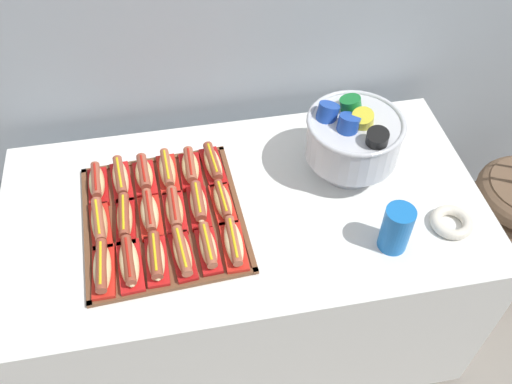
{
  "coord_description": "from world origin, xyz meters",
  "views": [
    {
      "loc": [
        -0.16,
        -1.1,
        2.09
      ],
      "look_at": [
        0.04,
        0.0,
        0.82
      ],
      "focal_mm": 38.37,
      "sensor_mm": 36.0,
      "label": 1
    }
  ],
  "objects_px": {
    "hot_dog_5": "(234,243)",
    "hot_dog_17": "(213,164)",
    "hot_dog_4": "(208,248)",
    "hot_dog_15": "(167,171)",
    "floor_vase": "(507,228)",
    "hot_dog_1": "(129,263)",
    "hot_dog_0": "(102,268)",
    "hot_dog_2": "(156,258)",
    "cup_stack": "(396,229)",
    "hot_dog_11": "(223,202)",
    "donut": "(452,222)",
    "serving_tray": "(163,218)",
    "punch_bowl": "(353,137)",
    "hot_dog_7": "(125,218)",
    "hot_dog_12": "(97,183)",
    "hot_dog_14": "(144,175)",
    "hot_dog_13": "(121,179)",
    "hot_dog_10": "(199,205)",
    "hot_dog_9": "(175,210)",
    "hot_dog_8": "(150,214)",
    "buffet_table": "(245,270)",
    "hot_dog_3": "(182,253)",
    "hot_dog_6": "(100,223)"
  },
  "relations": [
    {
      "from": "floor_vase",
      "to": "hot_dog_9",
      "type": "distance_m",
      "value": 1.46
    },
    {
      "from": "hot_dog_6",
      "to": "hot_dog_11",
      "type": "height_order",
      "value": "hot_dog_6"
    },
    {
      "from": "hot_dog_4",
      "to": "donut",
      "type": "xyz_separation_m",
      "value": [
        0.74,
        -0.03,
        -0.02
      ]
    },
    {
      "from": "donut",
      "to": "hot_dog_5",
      "type": "bearing_deg",
      "value": 177.46
    },
    {
      "from": "buffet_table",
      "to": "hot_dog_2",
      "type": "height_order",
      "value": "hot_dog_2"
    },
    {
      "from": "buffet_table",
      "to": "hot_dog_12",
      "type": "xyz_separation_m",
      "value": [
        -0.45,
        0.15,
        0.4
      ]
    },
    {
      "from": "hot_dog_11",
      "to": "donut",
      "type": "height_order",
      "value": "hot_dog_11"
    },
    {
      "from": "hot_dog_0",
      "to": "hot_dog_17",
      "type": "height_order",
      "value": "same"
    },
    {
      "from": "hot_dog_7",
      "to": "hot_dog_14",
      "type": "relative_size",
      "value": 1.16
    },
    {
      "from": "serving_tray",
      "to": "hot_dog_15",
      "type": "height_order",
      "value": "hot_dog_15"
    },
    {
      "from": "hot_dog_13",
      "to": "hot_dog_7",
      "type": "bearing_deg",
      "value": -87.04
    },
    {
      "from": "buffet_table",
      "to": "hot_dog_1",
      "type": "height_order",
      "value": "hot_dog_1"
    },
    {
      "from": "hot_dog_17",
      "to": "punch_bowl",
      "type": "distance_m",
      "value": 0.46
    },
    {
      "from": "floor_vase",
      "to": "hot_dog_1",
      "type": "height_order",
      "value": "floor_vase"
    },
    {
      "from": "hot_dog_2",
      "to": "hot_dog_12",
      "type": "height_order",
      "value": "same"
    },
    {
      "from": "hot_dog_12",
      "to": "hot_dog_17",
      "type": "distance_m",
      "value": 0.38
    },
    {
      "from": "hot_dog_15",
      "to": "punch_bowl",
      "type": "distance_m",
      "value": 0.6
    },
    {
      "from": "buffet_table",
      "to": "hot_dog_2",
      "type": "distance_m",
      "value": 0.52
    },
    {
      "from": "hot_dog_3",
      "to": "cup_stack",
      "type": "relative_size",
      "value": 1.16
    },
    {
      "from": "hot_dog_10",
      "to": "hot_dog_7",
      "type": "bearing_deg",
      "value": -177.04
    },
    {
      "from": "hot_dog_1",
      "to": "hot_dog_0",
      "type": "bearing_deg",
      "value": -177.04
    },
    {
      "from": "buffet_table",
      "to": "hot_dog_17",
      "type": "distance_m",
      "value": 0.44
    },
    {
      "from": "hot_dog_2",
      "to": "cup_stack",
      "type": "distance_m",
      "value": 0.69
    },
    {
      "from": "hot_dog_8",
      "to": "donut",
      "type": "relative_size",
      "value": 1.3
    },
    {
      "from": "hot_dog_3",
      "to": "donut",
      "type": "relative_size",
      "value": 1.39
    },
    {
      "from": "hot_dog_1",
      "to": "hot_dog_7",
      "type": "xyz_separation_m",
      "value": [
        -0.01,
        0.16,
        0.0
      ]
    },
    {
      "from": "hot_dog_10",
      "to": "hot_dog_15",
      "type": "bearing_deg",
      "value": 117.41
    },
    {
      "from": "hot_dog_4",
      "to": "hot_dog_15",
      "type": "relative_size",
      "value": 0.91
    },
    {
      "from": "hot_dog_15",
      "to": "donut",
      "type": "xyz_separation_m",
      "value": [
        0.83,
        -0.35,
        -0.02
      ]
    },
    {
      "from": "hot_dog_15",
      "to": "cup_stack",
      "type": "xyz_separation_m",
      "value": [
        0.63,
        -0.39,
        0.04
      ]
    },
    {
      "from": "hot_dog_2",
      "to": "punch_bowl",
      "type": "height_order",
      "value": "punch_bowl"
    },
    {
      "from": "hot_dog_9",
      "to": "hot_dog_11",
      "type": "xyz_separation_m",
      "value": [
        0.15,
        0.01,
        -0.0
      ]
    },
    {
      "from": "hot_dog_9",
      "to": "hot_dog_17",
      "type": "distance_m",
      "value": 0.22
    },
    {
      "from": "hot_dog_14",
      "to": "hot_dog_10",
      "type": "bearing_deg",
      "value": -44.76
    },
    {
      "from": "hot_dog_0",
      "to": "hot_dog_1",
      "type": "height_order",
      "value": "hot_dog_1"
    },
    {
      "from": "hot_dog_3",
      "to": "hot_dog_5",
      "type": "height_order",
      "value": "same"
    },
    {
      "from": "hot_dog_17",
      "to": "hot_dog_1",
      "type": "bearing_deg",
      "value": -129.31
    },
    {
      "from": "hot_dog_8",
      "to": "floor_vase",
      "type": "bearing_deg",
      "value": 4.36
    },
    {
      "from": "hot_dog_11",
      "to": "floor_vase",
      "type": "bearing_deg",
      "value": 4.62
    },
    {
      "from": "hot_dog_7",
      "to": "hot_dog_11",
      "type": "distance_m",
      "value": 0.3
    },
    {
      "from": "hot_dog_13",
      "to": "hot_dog_1",
      "type": "bearing_deg",
      "value": -87.04
    },
    {
      "from": "hot_dog_7",
      "to": "hot_dog_10",
      "type": "xyz_separation_m",
      "value": [
        0.22,
        0.01,
        0.0
      ]
    },
    {
      "from": "serving_tray",
      "to": "punch_bowl",
      "type": "distance_m",
      "value": 0.64
    },
    {
      "from": "hot_dog_5",
      "to": "hot_dog_17",
      "type": "bearing_deg",
      "value": 92.96
    },
    {
      "from": "serving_tray",
      "to": "hot_dog_11",
      "type": "bearing_deg",
      "value": 2.96
    },
    {
      "from": "buffet_table",
      "to": "hot_dog_14",
      "type": "xyz_separation_m",
      "value": [
        -0.3,
        0.15,
        0.4
      ]
    },
    {
      "from": "hot_dog_9",
      "to": "hot_dog_14",
      "type": "bearing_deg",
      "value": 117.41
    },
    {
      "from": "hot_dog_10",
      "to": "hot_dog_12",
      "type": "height_order",
      "value": "hot_dog_10"
    },
    {
      "from": "hot_dog_7",
      "to": "hot_dog_4",
      "type": "bearing_deg",
      "value": -33.29
    },
    {
      "from": "hot_dog_11",
      "to": "cup_stack",
      "type": "distance_m",
      "value": 0.53
    }
  ]
}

